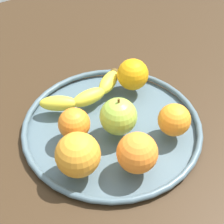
% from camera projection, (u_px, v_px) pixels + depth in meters
% --- Properties ---
extents(ground_plane, '(1.33, 1.33, 0.04)m').
position_uv_depth(ground_plane, '(112.00, 135.00, 0.70)').
color(ground_plane, '#322213').
extents(fruit_bowl, '(0.36, 0.36, 0.02)m').
position_uv_depth(fruit_bowl, '(112.00, 126.00, 0.68)').
color(fruit_bowl, '#475C65').
rests_on(fruit_bowl, ground_plane).
extents(banana, '(0.21, 0.07, 0.03)m').
position_uv_depth(banana, '(87.00, 93.00, 0.72)').
color(banana, yellow).
rests_on(banana, fruit_bowl).
extents(apple, '(0.07, 0.07, 0.08)m').
position_uv_depth(apple, '(119.00, 116.00, 0.64)').
color(apple, '#94B83D').
rests_on(apple, fruit_bowl).
extents(orange_center, '(0.06, 0.06, 0.06)m').
position_uv_depth(orange_center, '(74.00, 124.00, 0.63)').
color(orange_center, orange).
rests_on(orange_center, fruit_bowl).
extents(orange_front_left, '(0.06, 0.06, 0.06)m').
position_uv_depth(orange_front_left, '(174.00, 120.00, 0.64)').
color(orange_front_left, orange).
rests_on(orange_front_left, fruit_bowl).
extents(orange_back_right, '(0.07, 0.07, 0.07)m').
position_uv_depth(orange_back_right, '(137.00, 153.00, 0.57)').
color(orange_back_right, orange).
rests_on(orange_back_right, fruit_bowl).
extents(orange_back_left, '(0.07, 0.07, 0.07)m').
position_uv_depth(orange_back_left, '(133.00, 74.00, 0.73)').
color(orange_back_left, orange).
rests_on(orange_back_left, fruit_bowl).
extents(orange_front_right, '(0.08, 0.08, 0.08)m').
position_uv_depth(orange_front_right, '(78.00, 155.00, 0.57)').
color(orange_front_right, orange).
rests_on(orange_front_right, fruit_bowl).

